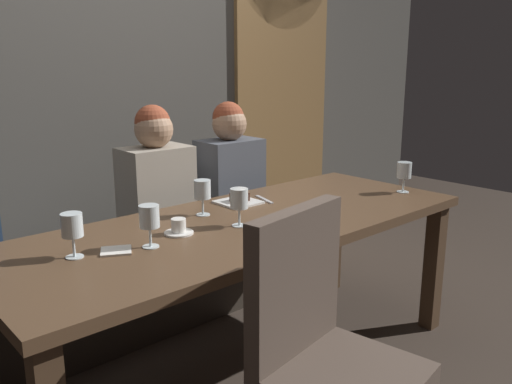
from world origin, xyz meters
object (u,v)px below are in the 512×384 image
at_px(diner_bearded, 156,181).
at_px(wine_glass_end_left, 404,171).
at_px(dining_table, 246,239).
at_px(wine_glass_center_back, 202,191).
at_px(dessert_plate, 239,200).
at_px(fork_on_table, 264,199).
at_px(chair_near_side, 323,344).
at_px(diner_far_end, 230,170).
at_px(wine_glass_end_right, 72,226).
at_px(banquette_bench, 165,281).
at_px(wine_glass_near_right, 239,200).
at_px(wine_glass_center_front, 149,217).
at_px(espresso_cup, 179,228).

bearing_deg(diner_bearded, wine_glass_end_left, -40.41).
relative_size(dining_table, wine_glass_center_back, 13.41).
height_order(dessert_plate, fork_on_table, dessert_plate).
distance_m(chair_near_side, wine_glass_center_back, 0.98).
distance_m(chair_near_side, diner_far_end, 1.61).
bearing_deg(fork_on_table, wine_glass_center_back, -162.34).
height_order(dining_table, wine_glass_end_right, wine_glass_end_right).
height_order(wine_glass_end_left, dessert_plate, wine_glass_end_left).
bearing_deg(banquette_bench, dining_table, -90.00).
bearing_deg(chair_near_side, wine_glass_end_right, 120.00).
bearing_deg(wine_glass_end_left, dining_table, 170.15).
height_order(wine_glass_end_left, wine_glass_center_back, same).
bearing_deg(wine_glass_near_right, diner_far_end, 53.50).
relative_size(chair_near_side, wine_glass_near_right, 5.98).
relative_size(wine_glass_center_front, dessert_plate, 0.86).
bearing_deg(wine_glass_near_right, espresso_cup, 161.72).
bearing_deg(dessert_plate, banquette_bench, 110.21).
distance_m(chair_near_side, diner_bearded, 1.46).
bearing_deg(wine_glass_near_right, fork_on_table, 33.72).
height_order(wine_glass_near_right, wine_glass_center_back, same).
bearing_deg(diner_bearded, dining_table, -87.11).
relative_size(banquette_bench, espresso_cup, 20.83).
height_order(diner_far_end, wine_glass_end_right, diner_far_end).
height_order(banquette_bench, wine_glass_center_front, wine_glass_center_front).
distance_m(wine_glass_near_right, espresso_cup, 0.28).
xyz_separation_m(chair_near_side, wine_glass_end_left, (1.27, 0.55, 0.30)).
bearing_deg(chair_near_side, wine_glass_near_right, 71.41).
relative_size(dining_table, banquette_bench, 0.88).
xyz_separation_m(banquette_bench, dessert_plate, (0.17, -0.45, 0.53)).
relative_size(chair_near_side, wine_glass_end_left, 5.98).
height_order(chair_near_side, dessert_plate, chair_near_side).
relative_size(diner_bearded, espresso_cup, 6.33).
xyz_separation_m(dining_table, chair_near_side, (-0.30, -0.72, -0.09)).
xyz_separation_m(chair_near_side, diner_bearded, (0.27, 1.41, 0.25)).
relative_size(wine_glass_end_left, espresso_cup, 1.37).
relative_size(wine_glass_end_left, fork_on_table, 0.96).
xyz_separation_m(chair_near_side, wine_glass_end_right, (-0.45, 0.78, 0.30)).
height_order(wine_glass_center_front, wine_glass_center_back, same).
xyz_separation_m(dining_table, diner_bearded, (-0.03, 0.69, 0.16)).
distance_m(wine_glass_end_right, wine_glass_center_back, 0.68).
distance_m(diner_far_end, wine_glass_center_back, 0.73).
bearing_deg(wine_glass_center_front, chair_near_side, -74.55).
bearing_deg(dining_table, wine_glass_end_left, -9.85).
relative_size(wine_glass_end_right, wine_glass_center_front, 1.00).
relative_size(banquette_bench, wine_glass_near_right, 15.24).
distance_m(diner_bearded, espresso_cup, 0.71).
bearing_deg(chair_near_side, diner_far_end, 61.44).
distance_m(wine_glass_end_left, dessert_plate, 0.91).
bearing_deg(fork_on_table, chair_near_side, -107.48).
distance_m(wine_glass_end_right, dessert_plate, 0.95).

